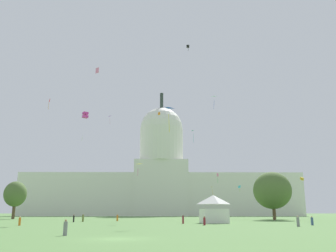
# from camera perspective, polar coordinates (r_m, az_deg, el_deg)

# --- Properties ---
(ground_plane) EXTENTS (800.00, 800.00, 0.00)m
(ground_plane) POSITION_cam_1_polar(r_m,az_deg,el_deg) (31.39, -8.22, -17.46)
(ground_plane) COLOR #567F42
(capitol_building) EXTENTS (139.84, 22.63, 64.95)m
(capitol_building) POSITION_cam_1_polar(r_m,az_deg,el_deg) (185.17, -1.08, -8.68)
(capitol_building) COLOR silver
(capitol_building) RESTS_ON ground_plane
(event_tent) EXTENTS (5.63, 5.96, 5.43)m
(event_tent) POSITION_cam_1_polar(r_m,az_deg,el_deg) (72.94, 7.33, -13.05)
(event_tent) COLOR white
(event_tent) RESTS_ON ground_plane
(tree_west_mid) EXTENTS (8.78, 9.01, 11.25)m
(tree_west_mid) POSITION_cam_1_polar(r_m,az_deg,el_deg) (119.93, -23.26, -9.99)
(tree_west_mid) COLOR brown
(tree_west_mid) RESTS_ON ground_plane
(tree_east_near) EXTENTS (9.85, 9.62, 12.67)m
(tree_east_near) POSITION_cam_1_polar(r_m,az_deg,el_deg) (112.92, 16.44, -9.79)
(tree_east_near) COLOR #4C3823
(tree_east_near) RESTS_ON ground_plane
(tree_east_far) EXTENTS (13.45, 13.20, 12.57)m
(tree_east_far) POSITION_cam_1_polar(r_m,az_deg,el_deg) (100.23, 16.34, -9.87)
(tree_east_far) COLOR brown
(tree_east_far) RESTS_ON ground_plane
(person_orange_near_tree_west) EXTENTS (0.52, 0.52, 1.49)m
(person_orange_near_tree_west) POSITION_cam_1_polar(r_m,az_deg,el_deg) (64.67, -22.65, -13.90)
(person_orange_near_tree_west) COLOR orange
(person_orange_near_tree_west) RESTS_ON ground_plane
(person_denim_back_left) EXTENTS (0.57, 0.57, 1.49)m
(person_denim_back_left) POSITION_cam_1_polar(r_m,az_deg,el_deg) (66.39, 22.07, -13.92)
(person_denim_back_left) COLOR #3D5684
(person_denim_back_left) RESTS_ON ground_plane
(person_maroon_deep_crowd) EXTENTS (0.37, 0.37, 1.58)m
(person_maroon_deep_crowd) POSITION_cam_1_polar(r_m,az_deg,el_deg) (69.18, 2.42, -14.76)
(person_maroon_deep_crowd) COLOR maroon
(person_maroon_deep_crowd) RESTS_ON ground_plane
(person_grey_front_right) EXTENTS (0.48, 0.48, 1.50)m
(person_grey_front_right) POSITION_cam_1_polar(r_m,az_deg,el_deg) (36.55, -16.11, -15.45)
(person_grey_front_right) COLOR gray
(person_grey_front_right) RESTS_ON ground_plane
(person_black_back_right) EXTENTS (0.39, 0.39, 1.61)m
(person_black_back_right) POSITION_cam_1_polar(r_m,az_deg,el_deg) (82.09, -14.86, -14.12)
(person_black_back_right) COLOR black
(person_black_back_right) RESTS_ON ground_plane
(person_grey_edge_west) EXTENTS (0.58, 0.58, 1.63)m
(person_grey_edge_west) POSITION_cam_1_polar(r_m,az_deg,el_deg) (60.00, 20.09, -14.16)
(person_grey_edge_west) COLOR gray
(person_grey_edge_west) RESTS_ON ground_plane
(person_maroon_mid_center) EXTENTS (0.54, 0.54, 1.48)m
(person_maroon_mid_center) POSITION_cam_1_polar(r_m,az_deg,el_deg) (61.60, 5.85, -14.91)
(person_maroon_mid_center) COLOR maroon
(person_maroon_mid_center) RESTS_ON ground_plane
(person_olive_mid_left) EXTENTS (0.53, 0.53, 1.68)m
(person_olive_mid_left) POSITION_cam_1_polar(r_m,az_deg,el_deg) (84.69, -13.46, -14.16)
(person_olive_mid_left) COLOR olive
(person_olive_mid_left) RESTS_ON ground_plane
(person_orange_front_left) EXTENTS (0.49, 0.49, 1.67)m
(person_orange_front_left) POSITION_cam_1_polar(r_m,az_deg,el_deg) (88.86, -8.11, -14.34)
(person_orange_front_left) COLOR orange
(person_orange_front_left) RESTS_ON ground_plane
(kite_pink_low) EXTENTS (0.72, 0.22, 3.87)m
(kite_pink_low) POSITION_cam_1_polar(r_m,az_deg,el_deg) (141.13, 7.95, -7.91)
(kite_pink_low) COLOR pink
(kite_gold_low) EXTENTS (1.02, 1.26, 3.15)m
(kite_gold_low) POSITION_cam_1_polar(r_m,az_deg,el_deg) (124.95, 7.18, -9.91)
(kite_gold_low) COLOR gold
(kite_white_mid) EXTENTS (0.33, 0.58, 2.54)m
(kite_white_mid) POSITION_cam_1_polar(r_m,az_deg,el_deg) (163.64, -13.55, -1.75)
(kite_white_mid) COLOR white
(kite_blue_mid) EXTENTS (1.67, 1.34, 4.07)m
(kite_blue_mid) POSITION_cam_1_polar(r_m,az_deg,el_deg) (62.55, -0.03, 2.28)
(kite_blue_mid) COLOR blue
(kite_green_high) EXTENTS (1.83, 1.61, 4.21)m
(kite_green_high) POSITION_cam_1_polar(r_m,az_deg,el_deg) (123.24, 7.26, 4.46)
(kite_green_high) COLOR green
(kite_orange_high) EXTENTS (1.26, 1.21, 1.40)m
(kite_orange_high) POSITION_cam_1_polar(r_m,az_deg,el_deg) (164.15, -1.42, 2.00)
(kite_orange_high) COLOR orange
(kite_cyan_low) EXTENTS (0.95, 0.88, 2.59)m
(kite_cyan_low) POSITION_cam_1_polar(r_m,az_deg,el_deg) (146.67, 11.36, -9.51)
(kite_cyan_low) COLOR #33BCDB
(kite_magenta_mid) EXTENTS (1.47, 1.46, 1.22)m
(kite_magenta_mid) POSITION_cam_1_polar(r_m,az_deg,el_deg) (77.32, -13.11, 1.72)
(kite_magenta_mid) COLOR #D1339E
(kite_turquoise_mid) EXTENTS (0.76, 1.21, 3.98)m
(kite_turquoise_mid) POSITION_cam_1_polar(r_m,az_deg,el_deg) (125.64, 4.15, -1.05)
(kite_turquoise_mid) COLOR teal
(kite_yellow_low) EXTENTS (1.61, 1.38, 2.46)m
(kite_yellow_low) POSITION_cam_1_polar(r_m,az_deg,el_deg) (84.97, -4.86, -6.37)
(kite_yellow_low) COLOR yellow
(kite_black_high) EXTENTS (1.02, 1.02, 2.18)m
(kite_black_high) POSITION_cam_1_polar(r_m,az_deg,el_deg) (122.96, 3.20, 12.61)
(kite_black_high) COLOR black
(kite_red_high) EXTENTS (0.54, 1.16, 3.54)m
(kite_red_high) POSITION_cam_1_polar(r_m,az_deg,el_deg) (117.24, -18.46, 3.76)
(kite_red_high) COLOR red
(kite_violet_high) EXTENTS (1.86, 1.50, 3.89)m
(kite_violet_high) POSITION_cam_1_polar(r_m,az_deg,el_deg) (164.05, -9.19, 1.43)
(kite_violet_high) COLOR purple
(kite_pink_mid) EXTENTS (0.84, 0.69, 1.44)m
(kite_pink_mid) POSITION_cam_1_polar(r_m,az_deg,el_deg) (86.26, -11.26, 8.72)
(kite_pink_mid) COLOR pink
(kite_gold_low_b) EXTENTS (0.88, 0.90, 0.84)m
(kite_gold_low_b) POSITION_cam_1_polar(r_m,az_deg,el_deg) (89.53, 20.66, -7.91)
(kite_gold_low_b) COLOR gold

